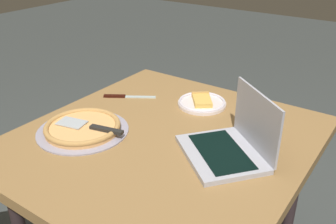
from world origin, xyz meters
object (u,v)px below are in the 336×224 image
Objects in this scene: dining_table at (164,153)px; table_knife at (124,96)px; pizza_tray at (83,128)px; pizza_plate at (202,102)px; laptop at (232,143)px.

dining_table is 5.12× the size of table_knife.
pizza_plate is at bearing -28.62° from pizza_tray.
pizza_plate is 1.00× the size of table_knife.
laptop is 0.64m from table_knife.
laptop is at bearing -135.44° from pizza_plate.
pizza_plate is 0.53m from pizza_tray.
laptop is 1.10× the size of pizza_tray.
pizza_plate is at bearing -68.58° from table_knife.
dining_table is 5.13× the size of pizza_plate.
laptop is at bearing -82.36° from dining_table.
laptop is at bearing -71.56° from pizza_tray.
table_knife reaches higher than dining_table.
dining_table is 0.42m from table_knife.
table_knife is at bearing 75.90° from laptop.
dining_table is at bearing -62.49° from pizza_tray.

